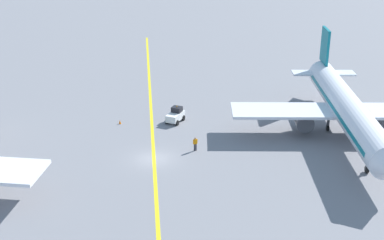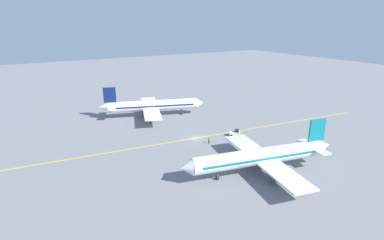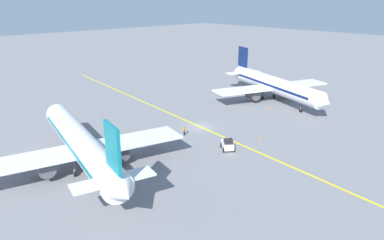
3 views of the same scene
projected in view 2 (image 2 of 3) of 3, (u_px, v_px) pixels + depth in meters
ground_plane at (195, 138)px, 83.17m from camera, size 400.00×400.00×0.00m
apron_yellow_centreline at (195, 138)px, 83.17m from camera, size 14.61×119.20×0.01m
airplane_at_gate at (262, 157)px, 63.12m from camera, size 28.46×35.25×10.60m
airplane_adjacent_stand at (152, 106)px, 101.27m from camera, size 28.14×34.47×10.60m
baggage_tug_white at (235, 133)px, 84.42m from camera, size 2.98×3.31×2.11m
ground_crew_worker at (209, 140)px, 79.31m from camera, size 0.57×0.30×1.68m
traffic_cone_near_nose at (222, 127)px, 90.96m from camera, size 0.32×0.32×0.55m
traffic_cone_mid_apron at (169, 118)px, 99.50m from camera, size 0.32×0.32×0.55m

